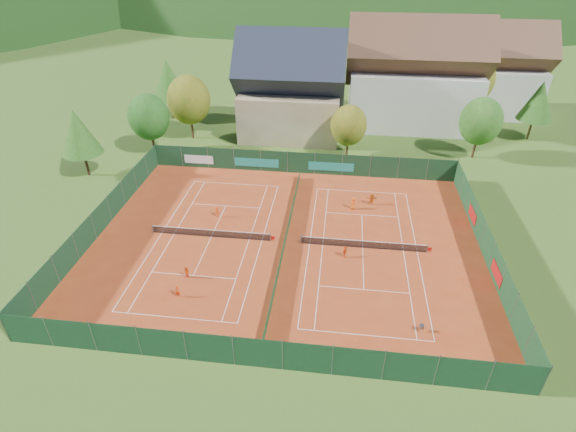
# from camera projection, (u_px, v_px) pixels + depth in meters

# --- Properties ---
(ground) EXTENTS (600.00, 600.00, 0.00)m
(ground) POSITION_uv_depth(u_px,v_px,m) (286.00, 242.00, 46.99)
(ground) COLOR #36571B
(ground) RESTS_ON ground
(clay_pad) EXTENTS (40.00, 32.00, 0.01)m
(clay_pad) POSITION_uv_depth(u_px,v_px,m) (286.00, 242.00, 46.98)
(clay_pad) COLOR #A23817
(clay_pad) RESTS_ON ground
(court_markings_left) EXTENTS (11.03, 23.83, 0.00)m
(court_markings_left) POSITION_uv_depth(u_px,v_px,m) (211.00, 237.00, 47.81)
(court_markings_left) COLOR white
(court_markings_left) RESTS_ON ground
(court_markings_right) EXTENTS (11.03, 23.83, 0.00)m
(court_markings_right) POSITION_uv_depth(u_px,v_px,m) (363.00, 248.00, 46.15)
(court_markings_right) COLOR white
(court_markings_right) RESTS_ON ground
(tennis_net_left) EXTENTS (13.30, 0.10, 1.02)m
(tennis_net_left) POSITION_uv_depth(u_px,v_px,m) (212.00, 233.00, 47.53)
(tennis_net_left) COLOR #59595B
(tennis_net_left) RESTS_ON ground
(tennis_net_right) EXTENTS (13.30, 0.10, 1.02)m
(tennis_net_right) POSITION_uv_depth(u_px,v_px,m) (365.00, 244.00, 45.86)
(tennis_net_right) COLOR #59595B
(tennis_net_right) RESTS_ON ground
(court_divider) EXTENTS (0.03, 28.80, 1.00)m
(court_divider) POSITION_uv_depth(u_px,v_px,m) (286.00, 238.00, 46.71)
(court_divider) COLOR #163D1D
(court_divider) RESTS_ON ground
(fence_north) EXTENTS (40.00, 0.10, 3.00)m
(fence_north) POSITION_uv_depth(u_px,v_px,m) (298.00, 163.00, 59.61)
(fence_north) COLOR #13341D
(fence_north) RESTS_ON ground
(fence_south) EXTENTS (40.00, 0.04, 3.00)m
(fence_south) POSITION_uv_depth(u_px,v_px,m) (258.00, 353.00, 32.80)
(fence_south) COLOR #12331C
(fence_south) RESTS_ON ground
(fence_west) EXTENTS (0.04, 32.00, 3.00)m
(fence_west) POSITION_uv_depth(u_px,v_px,m) (101.00, 218.00, 48.25)
(fence_west) COLOR #143820
(fence_west) RESTS_ON ground
(fence_east) EXTENTS (0.09, 32.00, 3.00)m
(fence_east) POSITION_uv_depth(u_px,v_px,m) (487.00, 244.00, 44.15)
(fence_east) COLOR #153B1E
(fence_east) RESTS_ON ground
(chalet) EXTENTS (16.20, 12.00, 16.00)m
(chalet) POSITION_uv_depth(u_px,v_px,m) (291.00, 92.00, 68.81)
(chalet) COLOR #CEB891
(chalet) RESTS_ON ground
(hotel_block_a) EXTENTS (21.60, 11.00, 17.25)m
(hotel_block_a) POSITION_uv_depth(u_px,v_px,m) (414.00, 80.00, 71.44)
(hotel_block_a) COLOR silver
(hotel_block_a) RESTS_ON ground
(hotel_block_b) EXTENTS (17.28, 10.00, 15.50)m
(hotel_block_b) POSITION_uv_depth(u_px,v_px,m) (491.00, 74.00, 77.08)
(hotel_block_b) COLOR silver
(hotel_block_b) RESTS_ON ground
(tree_west_front) EXTENTS (5.72, 5.72, 8.69)m
(tree_west_front) POSITION_uv_depth(u_px,v_px,m) (149.00, 117.00, 63.08)
(tree_west_front) COLOR #442918
(tree_west_front) RESTS_ON ground
(tree_west_mid) EXTENTS (6.44, 6.44, 9.78)m
(tree_west_mid) POSITION_uv_depth(u_px,v_px,m) (189.00, 100.00, 67.32)
(tree_west_mid) COLOR #442C18
(tree_west_mid) RESTS_ON ground
(tree_west_back) EXTENTS (5.60, 5.60, 10.00)m
(tree_west_back) POSITION_uv_depth(u_px,v_px,m) (168.00, 79.00, 74.27)
(tree_west_back) COLOR #4B341B
(tree_west_back) RESTS_ON ground
(tree_center) EXTENTS (5.01, 5.01, 7.60)m
(tree_center) POSITION_uv_depth(u_px,v_px,m) (349.00, 125.00, 62.21)
(tree_center) COLOR #453018
(tree_center) RESTS_ON ground
(tree_east_front) EXTENTS (5.72, 5.72, 8.69)m
(tree_east_front) POSITION_uv_depth(u_px,v_px,m) (481.00, 121.00, 61.65)
(tree_east_front) COLOR #432818
(tree_east_front) RESTS_ON ground
(tree_east_mid) EXTENTS (5.04, 5.04, 9.00)m
(tree_east_mid) POSITION_uv_depth(u_px,v_px,m) (539.00, 101.00, 66.94)
(tree_east_mid) COLOR #4D371B
(tree_east_mid) RESTS_ON ground
(tree_west_side) EXTENTS (5.04, 5.04, 9.00)m
(tree_west_side) POSITION_uv_depth(u_px,v_px,m) (78.00, 132.00, 56.66)
(tree_west_side) COLOR #402517
(tree_west_side) RESTS_ON ground
(tree_east_back) EXTENTS (7.15, 7.15, 10.86)m
(tree_east_back) POSITION_uv_depth(u_px,v_px,m) (472.00, 79.00, 74.09)
(tree_east_back) COLOR #432F18
(tree_east_back) RESTS_ON ground
(mountain_backdrop) EXTENTS (820.00, 530.00, 242.00)m
(mountain_backdrop) POSITION_uv_depth(u_px,v_px,m) (386.00, 67.00, 260.56)
(mountain_backdrop) COLOR black
(mountain_backdrop) RESTS_ON ground
(ball_hopper) EXTENTS (0.34, 0.34, 0.80)m
(ball_hopper) POSITION_uv_depth(u_px,v_px,m) (422.00, 326.00, 36.28)
(ball_hopper) COLOR slate
(ball_hopper) RESTS_ON ground
(loose_ball_0) EXTENTS (0.07, 0.07, 0.07)m
(loose_ball_0) POSITION_uv_depth(u_px,v_px,m) (200.00, 255.00, 45.14)
(loose_ball_0) COLOR #CCD833
(loose_ball_0) RESTS_ON ground
(loose_ball_1) EXTENTS (0.07, 0.07, 0.07)m
(loose_ball_1) POSITION_uv_depth(u_px,v_px,m) (355.00, 340.00, 35.80)
(loose_ball_1) COLOR #CCD833
(loose_ball_1) RESTS_ON ground
(loose_ball_2) EXTENTS (0.07, 0.07, 0.07)m
(loose_ball_2) POSITION_uv_depth(u_px,v_px,m) (322.00, 228.00, 49.24)
(loose_ball_2) COLOR #CCD833
(loose_ball_2) RESTS_ON ground
(player_left_near) EXTENTS (0.48, 0.33, 1.28)m
(player_left_near) POSITION_uv_depth(u_px,v_px,m) (178.00, 291.00, 39.67)
(player_left_near) COLOR #D64413
(player_left_near) RESTS_ON ground
(player_left_mid) EXTENTS (0.77, 0.70, 1.28)m
(player_left_mid) POSITION_uv_depth(u_px,v_px,m) (187.00, 273.00, 41.83)
(player_left_mid) COLOR #EF4F15
(player_left_mid) RESTS_ON ground
(player_left_far) EXTENTS (0.85, 0.53, 1.27)m
(player_left_far) POSITION_uv_depth(u_px,v_px,m) (217.00, 212.00, 50.85)
(player_left_far) COLOR #E04513
(player_left_far) RESTS_ON ground
(player_right_near) EXTENTS (0.65, 0.83, 1.31)m
(player_right_near) POSITION_uv_depth(u_px,v_px,m) (345.00, 251.00, 44.55)
(player_right_near) COLOR #E84A14
(player_right_near) RESTS_ON ground
(player_right_far_a) EXTENTS (0.86, 0.77, 1.48)m
(player_right_far_a) POSITION_uv_depth(u_px,v_px,m) (353.00, 203.00, 52.21)
(player_right_far_a) COLOR orange
(player_right_far_a) RESTS_ON ground
(player_right_far_b) EXTENTS (1.38, 0.44, 1.48)m
(player_right_far_b) POSITION_uv_depth(u_px,v_px,m) (372.00, 199.00, 53.07)
(player_right_far_b) COLOR orange
(player_right_far_b) RESTS_ON ground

